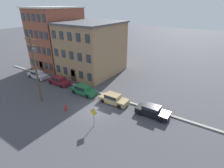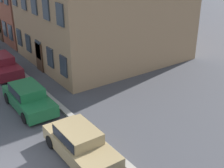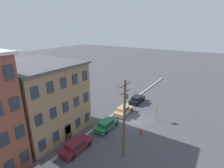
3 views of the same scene
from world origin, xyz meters
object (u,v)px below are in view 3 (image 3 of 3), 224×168
at_px(utility_pole, 124,116).
at_px(fire_hydrant, 141,132).
at_px(car_black, 137,99).
at_px(car_maroon, 76,146).
at_px(car_green, 106,124).
at_px(car_tan, 123,110).
at_px(caution_sign, 157,112).

xyz_separation_m(utility_pole, fire_hydrant, (5.28, 0.02, -5.06)).
height_order(car_black, utility_pole, utility_pole).
bearing_deg(car_maroon, car_green, -3.54).
bearing_deg(car_tan, utility_pole, -150.58).
relative_size(car_maroon, fire_hydrant, 4.58).
bearing_deg(car_tan, car_black, 1.05).
xyz_separation_m(car_maroon, utility_pole, (2.43, -5.61, 4.79)).
distance_m(car_maroon, car_black, 18.07).
bearing_deg(car_black, fire_hydrant, -151.96).
bearing_deg(fire_hydrant, car_maroon, 144.01).
relative_size(car_maroon, caution_sign, 1.79).
bearing_deg(utility_pole, caution_sign, -2.19).
height_order(car_green, caution_sign, caution_sign).
bearing_deg(car_green, car_tan, 2.01).
height_order(car_maroon, fire_hydrant, car_maroon).
bearing_deg(car_tan, car_green, -177.99).
height_order(car_tan, utility_pole, utility_pole).
relative_size(car_black, utility_pole, 0.45).
relative_size(caution_sign, utility_pole, 0.25).
xyz_separation_m(car_tan, caution_sign, (0.97, -5.83, 0.89)).
xyz_separation_m(car_green, caution_sign, (6.72, -5.63, 0.89)).
bearing_deg(caution_sign, car_maroon, 155.20).
distance_m(car_black, fire_hydrant, 11.75).
xyz_separation_m(car_tan, car_black, (6.02, 0.11, 0.00)).
distance_m(caution_sign, fire_hydrant, 5.46).
xyz_separation_m(car_maroon, car_green, (6.30, -0.39, 0.00)).
bearing_deg(car_tan, fire_hydrant, -128.76).
bearing_deg(car_maroon, car_black, -0.24).
bearing_deg(car_tan, car_maroon, 179.11).
bearing_deg(utility_pole, car_green, 53.47).
relative_size(car_maroon, utility_pole, 0.45).
distance_m(car_maroon, utility_pole, 7.77).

